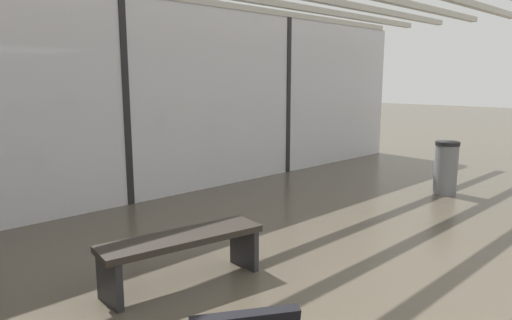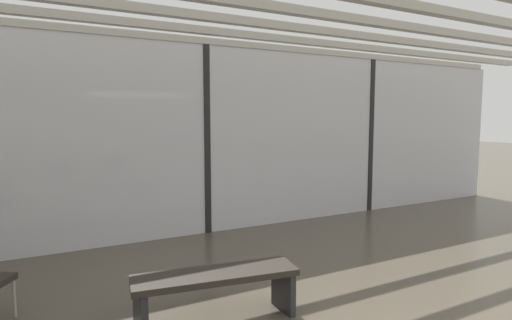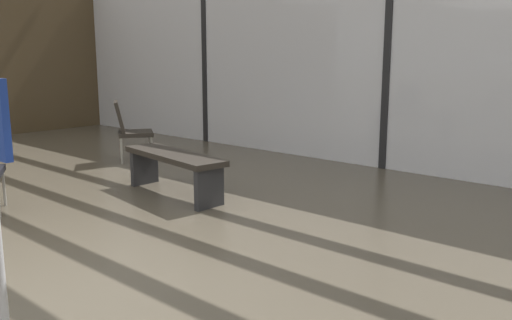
# 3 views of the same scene
# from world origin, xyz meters

# --- Properties ---
(glass_curtain_wall) EXTENTS (14.00, 0.08, 3.03)m
(glass_curtain_wall) POSITION_xyz_m (0.00, 5.20, 1.51)
(glass_curtain_wall) COLOR silver
(glass_curtain_wall) RESTS_ON ground
(window_mullion_1) EXTENTS (0.10, 0.12, 3.03)m
(window_mullion_1) POSITION_xyz_m (0.00, 5.20, 1.51)
(window_mullion_1) COLOR black
(window_mullion_1) RESTS_ON ground
(window_mullion_2) EXTENTS (0.10, 0.12, 3.03)m
(window_mullion_2) POSITION_xyz_m (3.50, 5.20, 1.51)
(window_mullion_2) COLOR black
(window_mullion_2) RESTS_ON ground
(parked_airplane) EXTENTS (13.71, 3.79, 3.79)m
(parked_airplane) POSITION_xyz_m (-1.28, 10.64, 1.89)
(parked_airplane) COLOR silver
(parked_airplane) RESTS_ON ground
(waiting_bench) EXTENTS (1.54, 0.61, 0.47)m
(waiting_bench) POSITION_xyz_m (-1.01, 2.36, 0.36)
(waiting_bench) COLOR #28231E
(waiting_bench) RESTS_ON ground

